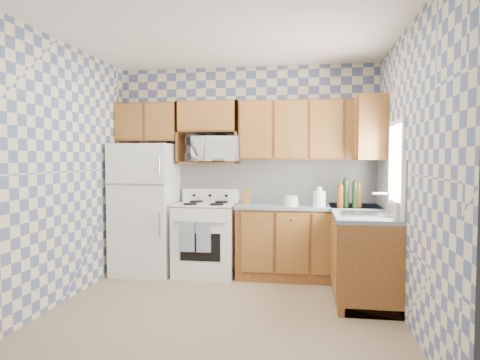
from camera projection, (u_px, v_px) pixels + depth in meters
name	position (u px, v px, depth m)	size (l,w,h in m)	color
floor	(223.00, 311.00, 4.19)	(3.40, 3.40, 0.00)	#846F51
back_wall	(246.00, 169.00, 5.69)	(3.40, 0.02, 2.70)	slate
right_wall	(408.00, 175.00, 3.86)	(0.02, 3.20, 2.70)	slate
backsplash_back	(276.00, 181.00, 5.63)	(2.60, 0.01, 0.56)	white
backsplash_right	(389.00, 186.00, 4.66)	(0.01, 1.60, 0.56)	white
refrigerator	(145.00, 209.00, 5.57)	(0.75, 0.70, 1.68)	white
stove_body	(206.00, 240.00, 5.49)	(0.76, 0.65, 0.90)	white
cooktop	(206.00, 204.00, 5.47)	(0.76, 0.65, 0.03)	silver
backguard	(211.00, 195.00, 5.74)	(0.76, 0.08, 0.17)	white
dish_towel_left	(187.00, 237.00, 5.17)	(0.17, 0.03, 0.37)	navy
dish_towel_right	(204.00, 237.00, 5.14)	(0.17, 0.03, 0.37)	navy
base_cabinets_back	(308.00, 243.00, 5.32)	(1.75, 0.60, 0.88)	#612C0F
base_cabinets_right	(361.00, 254.00, 4.74)	(0.60, 1.60, 0.88)	#612C0F
countertop_back	(308.00, 206.00, 5.29)	(1.77, 0.63, 0.04)	slate
countertop_right	(361.00, 212.00, 4.72)	(0.63, 1.60, 0.04)	slate
upper_cabinets_back	(309.00, 130.00, 5.38)	(1.75, 0.33, 0.74)	#612C0F
upper_cabinets_fridge	(149.00, 123.00, 5.69)	(0.82, 0.33, 0.50)	#612C0F
upper_cabinets_right	(369.00, 129.00, 5.09)	(0.33, 0.70, 0.74)	#612C0F
microwave_shelf	(209.00, 163.00, 5.60)	(0.80, 0.33, 0.03)	#612C0F
microwave	(215.00, 149.00, 5.54)	(0.59, 0.40, 0.33)	white
sink	(366.00, 214.00, 4.37)	(0.48, 0.40, 0.03)	#B7B7BC
window	(396.00, 163.00, 4.30)	(0.02, 0.66, 0.86)	white
bottle_0	(346.00, 193.00, 5.02)	(0.07, 0.07, 0.33)	black
bottle_1	(355.00, 195.00, 4.95)	(0.07, 0.07, 0.31)	black
bottle_2	(359.00, 195.00, 5.03)	(0.07, 0.07, 0.28)	#5A2F12
bottle_3	(340.00, 197.00, 4.98)	(0.07, 0.07, 0.26)	#5A2F12
knife_block	(246.00, 197.00, 5.36)	(0.09, 0.09, 0.19)	brown
electric_kettle	(319.00, 199.00, 5.08)	(0.15, 0.15, 0.19)	white
food_containers	(291.00, 201.00, 5.17)	(0.18, 0.18, 0.12)	silver
soap_bottle	(397.00, 212.00, 3.94)	(0.06, 0.06, 0.17)	silver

